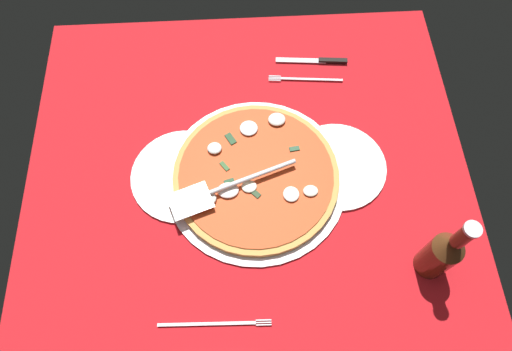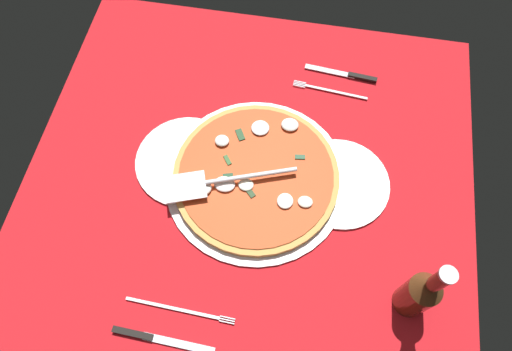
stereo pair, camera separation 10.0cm
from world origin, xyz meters
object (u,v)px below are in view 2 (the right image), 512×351
dinner_plate_left (340,183)px  place_setting_far (167,325)px  place_setting_near (339,83)px  dinner_plate_right (186,161)px  pizza (256,175)px  pizza_server (222,181)px  beer_bottle (421,293)px

dinner_plate_left → place_setting_far: place_setting_far is taller
dinner_plate_left → place_setting_near: 27.37cm
dinner_plate_right → pizza: bearing=174.7°
pizza_server → beer_bottle: beer_bottle is taller
dinner_plate_left → dinner_plate_right: bearing=0.7°
dinner_plate_right → pizza_server: bearing=151.1°
place_setting_near → beer_bottle: 54.28cm
pizza → place_setting_near: bearing=-118.3°
beer_bottle → dinner_plate_left: bearing=-56.4°
dinner_plate_right → beer_bottle: (-50.14, 22.84, 8.00)cm
dinner_plate_left → pizza_server: bearing=12.7°
dinner_plate_right → place_setting_far: size_ratio=1.00×
pizza → dinner_plate_left: bearing=-174.1°
dinner_plate_right → beer_bottle: 55.67cm
pizza → beer_bottle: bearing=147.8°
place_setting_near → pizza: bearing=66.8°
dinner_plate_right → place_setting_near: (-31.90, -27.63, -0.15)cm
pizza_server → dinner_plate_left: bearing=173.3°
dinner_plate_left → pizza: pizza is taller
pizza → pizza_server: pizza_server is taller
place_setting_far → dinner_plate_left: bearing=51.9°
dinner_plate_left → pizza: bearing=5.9°
place_setting_near → place_setting_far: size_ratio=0.96×
place_setting_far → place_setting_near: bearing=68.6°
pizza → place_setting_far: 35.62cm
dinner_plate_right → place_setting_near: 42.20cm
dinner_plate_left → place_setting_far: 46.45cm
place_setting_near → place_setting_far: (27.04, 62.84, 0.01)cm
place_setting_near → beer_bottle: bearing=115.0°
dinner_plate_left → place_setting_near: place_setting_near is taller
beer_bottle → pizza: bearing=-32.2°
dinner_plate_left → dinner_plate_right: 34.68cm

